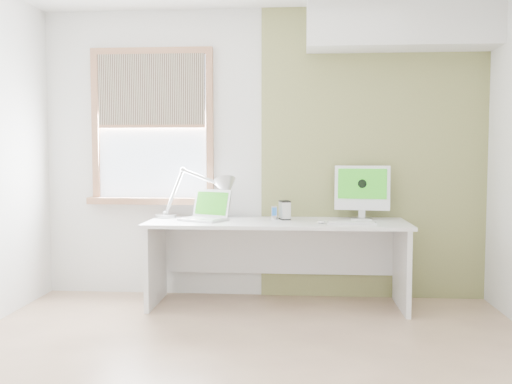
# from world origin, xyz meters

# --- Properties ---
(room) EXTENTS (4.04, 3.54, 2.64)m
(room) POSITION_xyz_m (0.00, 0.00, 1.30)
(room) COLOR tan
(room) RESTS_ON ground
(accent_wall) EXTENTS (2.00, 0.02, 2.60)m
(accent_wall) POSITION_xyz_m (1.00, 1.74, 1.30)
(accent_wall) COLOR olive
(accent_wall) RESTS_ON room
(soffit) EXTENTS (1.60, 0.40, 0.42)m
(soffit) POSITION_xyz_m (1.20, 1.57, 2.40)
(soffit) COLOR white
(soffit) RESTS_ON room
(window) EXTENTS (1.20, 0.14, 1.42)m
(window) POSITION_xyz_m (-1.00, 1.71, 1.54)
(window) COLOR #966446
(window) RESTS_ON room
(desk) EXTENTS (2.20, 0.70, 0.73)m
(desk) POSITION_xyz_m (0.15, 1.44, 0.53)
(desk) COLOR silver
(desk) RESTS_ON room
(desk_lamp) EXTENTS (0.79, 0.32, 0.45)m
(desk_lamp) POSITION_xyz_m (-0.40, 1.53, 0.97)
(desk_lamp) COLOR silver
(desk_lamp) RESTS_ON desk
(laptop) EXTENTS (0.46, 0.43, 0.26)m
(laptop) POSITION_xyz_m (-0.45, 1.42, 0.79)
(laptop) COLOR silver
(laptop) RESTS_ON desk
(phone_dock) EXTENTS (0.07, 0.07, 0.11)m
(phone_dock) POSITION_xyz_m (0.12, 1.53, 0.76)
(phone_dock) COLOR silver
(phone_dock) RESTS_ON desk
(external_drive) EXTENTS (0.11, 0.14, 0.16)m
(external_drive) POSITION_xyz_m (0.22, 1.50, 0.81)
(external_drive) COLOR silver
(external_drive) RESTS_ON desk
(imac) EXTENTS (0.48, 0.18, 0.47)m
(imac) POSITION_xyz_m (0.89, 1.60, 0.99)
(imac) COLOR silver
(imac) RESTS_ON desk
(keyboard) EXTENTS (0.40, 0.11, 0.02)m
(keyboard) POSITION_xyz_m (0.77, 1.23, 0.74)
(keyboard) COLOR white
(keyboard) RESTS_ON desk
(mouse) EXTENTS (0.08, 0.11, 0.03)m
(mouse) POSITION_xyz_m (0.52, 1.25, 0.74)
(mouse) COLOR white
(mouse) RESTS_ON desk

